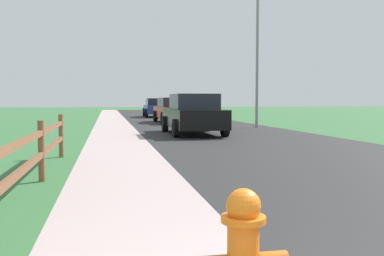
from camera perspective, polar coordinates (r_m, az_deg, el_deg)
ground_plane at (r=26.64m, az=-8.31°, el=0.71°), size 120.00×120.00×0.00m
road_asphalt at (r=29.00m, az=-1.58°, el=0.99°), size 7.00×66.00×0.01m
curb_concrete at (r=28.65m, az=-14.51°, el=0.84°), size 6.00×66.00×0.01m
grass_verge at (r=28.78m, az=-17.49°, el=0.81°), size 5.00×66.00×0.00m
rail_fence at (r=6.10m, az=-21.38°, el=-3.76°), size 0.11×9.56×1.04m
parked_suv_black at (r=17.41m, az=0.13°, el=1.83°), size 2.10×4.79×1.62m
parked_car_red at (r=26.42m, az=-2.37°, el=2.39°), size 2.24×5.02×1.53m
parked_car_blue at (r=35.30m, az=-4.61°, el=2.73°), size 2.24×4.67×1.52m
street_lamp at (r=21.97m, az=8.89°, el=10.67°), size 1.17×0.20×6.89m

